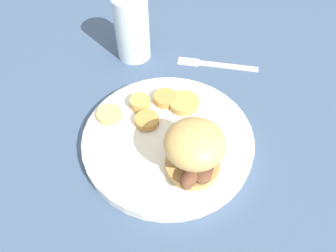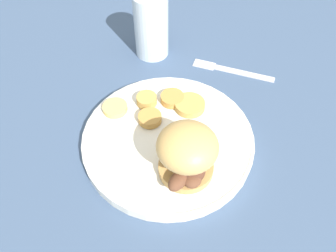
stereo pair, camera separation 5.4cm
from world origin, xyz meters
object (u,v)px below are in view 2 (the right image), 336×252
fork (232,70)px  drinking_glass (151,26)px  dinner_plate (168,139)px  sandwich (187,154)px

fork → drinking_glass: 0.19m
dinner_plate → fork: bearing=-169.3°
dinner_plate → fork: size_ratio=1.80×
fork → drinking_glass: drinking_glass is taller
dinner_plate → drinking_glass: size_ratio=2.15×
dinner_plate → drinking_glass: 0.26m
fork → drinking_glass: size_ratio=1.19×
fork → sandwich: bearing=23.8°
sandwich → drinking_glass: 0.33m
sandwich → fork: 0.29m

